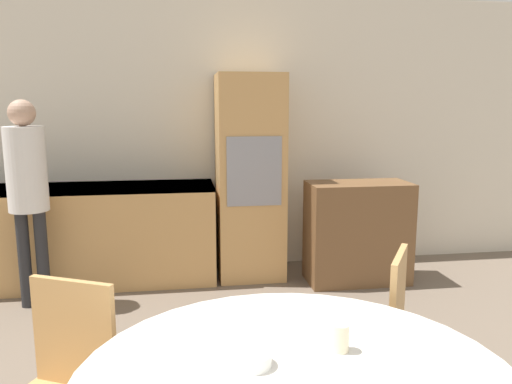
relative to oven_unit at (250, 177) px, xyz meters
name	(u,v)px	position (x,y,z in m)	size (l,w,h in m)	color
wall_back	(228,135)	(-0.16, 0.34, 0.37)	(6.55, 0.05, 2.60)	silver
kitchen_counter	(87,234)	(-1.46, -0.01, -0.47)	(2.25, 0.60, 0.88)	tan
oven_unit	(250,177)	(0.00, 0.00, 0.00)	(0.60, 0.59, 1.86)	tan
sideboard	(358,232)	(0.93, -0.32, -0.48)	(0.90, 0.45, 0.91)	brown
chair_far_left	(62,382)	(-1.11, -2.57, -0.43)	(0.53, 0.53, 0.90)	tan
chair_far_right	(376,328)	(0.31, -2.30, -0.43)	(0.55, 0.55, 0.90)	tan
person_standing	(27,180)	(-1.79, -0.49, 0.09)	(0.30, 0.30, 1.63)	#262628
cup	(340,338)	(-0.09, -2.94, -0.14)	(0.06, 0.06, 0.10)	beige
bowl_centre	(252,359)	(-0.41, -2.99, -0.16)	(0.13, 0.13, 0.05)	white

